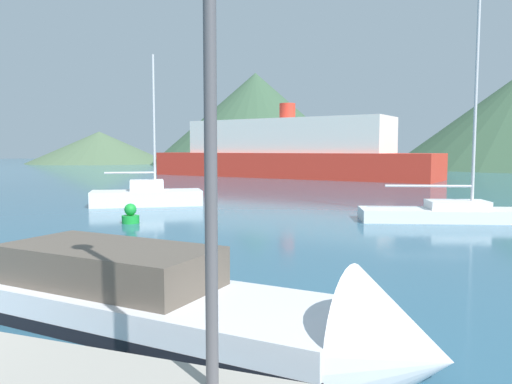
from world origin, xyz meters
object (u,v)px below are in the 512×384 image
object	(u,v)px
streetlamp	(210,40)
ferry_distant	(287,152)
sailboat_inner	(147,195)
sailboat_middle	(457,211)
buoy_marker	(131,215)
motorboat_near	(185,308)

from	to	relation	value
streetlamp	ferry_distant	world-z (taller)	ferry_distant
sailboat_inner	sailboat_middle	xyz separation A→B (m)	(14.49, -0.56, -0.11)
streetlamp	buoy_marker	size ratio (longest dim) A/B	6.61
sailboat_inner	ferry_distant	world-z (taller)	sailboat_inner
streetlamp	sailboat_inner	bearing A→B (deg)	124.32
ferry_distant	buoy_marker	world-z (taller)	ferry_distant
streetlamp	motorboat_near	xyz separation A→B (m)	(-1.65, 2.49, -3.41)
motorboat_near	sailboat_inner	world-z (taller)	sailboat_inner
sailboat_middle	ferry_distant	bearing A→B (deg)	102.52
sailboat_middle	buoy_marker	size ratio (longest dim) A/B	13.66
streetlamp	motorboat_near	world-z (taller)	streetlamp
motorboat_near	sailboat_middle	distance (m)	14.95
sailboat_inner	motorboat_near	bearing A→B (deg)	-88.57
streetlamp	ferry_distant	xyz separation A→B (m)	(-12.78, 44.81, -1.20)
sailboat_inner	streetlamp	bearing A→B (deg)	-88.71
sailboat_inner	sailboat_middle	world-z (taller)	sailboat_middle
sailboat_middle	ferry_distant	size ratio (longest dim) A/B	0.34
motorboat_near	sailboat_inner	size ratio (longest dim) A/B	1.15
buoy_marker	sailboat_middle	bearing A→B (deg)	22.74
streetlamp	sailboat_inner	world-z (taller)	sailboat_inner
motorboat_near	sailboat_middle	xyz separation A→B (m)	(4.28, 14.32, 0.02)
motorboat_near	streetlamp	bearing A→B (deg)	-49.65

